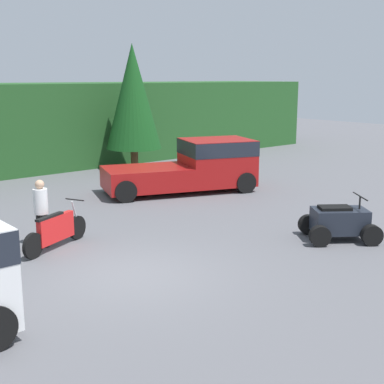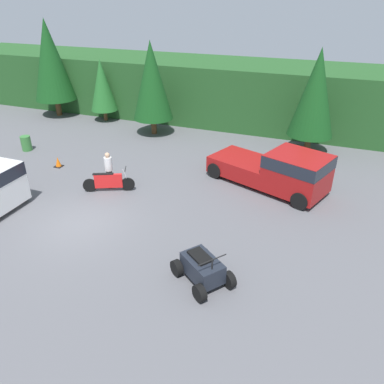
{
  "view_description": "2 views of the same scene",
  "coord_description": "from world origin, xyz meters",
  "px_view_note": "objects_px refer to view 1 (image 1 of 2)",
  "views": [
    {
      "loc": [
        -6.38,
        -9.54,
        4.41
      ],
      "look_at": [
        3.97,
        2.58,
        0.95
      ],
      "focal_mm": 50.0,
      "sensor_mm": 36.0,
      "label": 1
    },
    {
      "loc": [
        8.95,
        -10.44,
        8.47
      ],
      "look_at": [
        3.97,
        2.58,
        0.95
      ],
      "focal_mm": 35.0,
      "sensor_mm": 36.0,
      "label": 2
    }
  ],
  "objects_px": {
    "dirt_bike": "(56,231)",
    "rider_person": "(41,210)",
    "pickup_truck_red": "(196,165)",
    "quad_atv": "(339,223)"
  },
  "relations": [
    {
      "from": "dirt_bike",
      "to": "rider_person",
      "type": "xyz_separation_m",
      "value": [
        -0.19,
        0.41,
        0.49
      ]
    },
    {
      "from": "quad_atv",
      "to": "rider_person",
      "type": "xyz_separation_m",
      "value": [
        -6.45,
        4.75,
        0.48
      ]
    },
    {
      "from": "pickup_truck_red",
      "to": "dirt_bike",
      "type": "bearing_deg",
      "value": -137.09
    },
    {
      "from": "dirt_bike",
      "to": "rider_person",
      "type": "distance_m",
      "value": 0.67
    },
    {
      "from": "dirt_bike",
      "to": "quad_atv",
      "type": "bearing_deg",
      "value": -59.57
    },
    {
      "from": "dirt_bike",
      "to": "quad_atv",
      "type": "xyz_separation_m",
      "value": [
        6.26,
        -4.34,
        0.01
      ]
    },
    {
      "from": "dirt_bike",
      "to": "rider_person",
      "type": "bearing_deg",
      "value": 90.31
    },
    {
      "from": "pickup_truck_red",
      "to": "rider_person",
      "type": "distance_m",
      "value": 8.13
    },
    {
      "from": "pickup_truck_red",
      "to": "quad_atv",
      "type": "height_order",
      "value": "pickup_truck_red"
    },
    {
      "from": "quad_atv",
      "to": "rider_person",
      "type": "relative_size",
      "value": 1.33
    }
  ]
}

